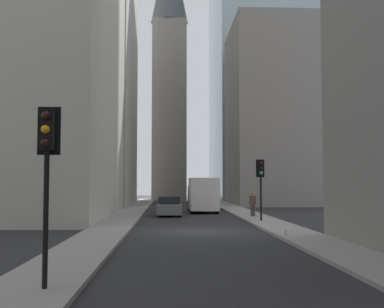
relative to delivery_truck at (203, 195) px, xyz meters
name	(u,v)px	position (x,y,z in m)	size (l,w,h in m)	color
ground_plane	(197,231)	(-15.76, 1.40, -1.46)	(135.00, 135.00, 0.00)	#262628
sidewalk_right	(108,230)	(-15.76, 5.90, -1.39)	(90.00, 2.20, 0.14)	gray
sidewalk_left	(284,229)	(-15.76, -3.10, -1.39)	(90.00, 2.20, 0.14)	gray
building_left_far	(275,115)	(13.21, -9.20, 8.69)	(12.60, 10.00, 20.30)	gray
building_right_far	(88,75)	(13.60, 12.00, 13.18)	(17.02, 10.00, 29.27)	#B7B2A5
building_right_midfar	(44,4)	(-5.58, 12.00, 14.02)	(18.57, 10.00, 30.95)	#B7B2A5
church_spire	(169,58)	(27.20, 2.83, 18.91)	(5.28, 5.28, 39.01)	gray
delivery_truck	(203,195)	(0.00, 0.00, 0.00)	(6.46, 2.25, 2.84)	silver
hatchback_grey	(169,207)	(-4.46, 2.80, -0.80)	(4.30, 1.78, 1.42)	slate
traffic_light_foreground	(47,153)	(-29.37, 5.56, 1.66)	(0.43, 0.52, 4.05)	black
traffic_light_midblock	(261,176)	(-11.00, -2.83, 1.44)	(0.43, 0.52, 3.76)	black
pedestrian	(253,203)	(-7.23, -2.99, -0.41)	(0.26, 0.44, 1.68)	#473D33
discarded_bottle	(286,233)	(-19.16, -2.32, -1.21)	(0.07, 0.07, 0.27)	#999EA3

